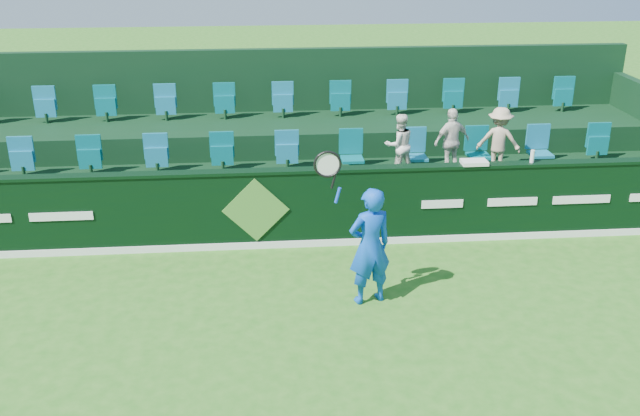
{
  "coord_description": "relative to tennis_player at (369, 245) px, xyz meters",
  "views": [
    {
      "loc": [
        0.13,
        -6.89,
        5.15
      ],
      "look_at": [
        0.96,
        2.8,
        1.15
      ],
      "focal_mm": 40.0,
      "sensor_mm": 36.0,
      "label": 1
    }
  ],
  "objects": [
    {
      "name": "sponsor_hoarding",
      "position": [
        -1.58,
        1.98,
        -0.21
      ],
      "size": [
        16.0,
        0.25,
        1.35
      ],
      "color": "black",
      "rests_on": "ground"
    },
    {
      "name": "seat_row_front",
      "position": [
        -1.59,
        3.48,
        0.22
      ],
      "size": [
        13.5,
        0.5,
        0.6
      ],
      "primitive_type": "cube",
      "color": "#156E8E",
      "rests_on": "stand_tier_front"
    },
    {
      "name": "ground",
      "position": [
        -1.59,
        -2.02,
        -0.88
      ],
      "size": [
        60.0,
        60.0,
        0.0
      ],
      "primitive_type": "plane",
      "color": "#256718",
      "rests_on": "ground"
    },
    {
      "name": "stand_tier_front",
      "position": [
        -1.59,
        3.08,
        -0.48
      ],
      "size": [
        16.0,
        2.0,
        0.8
      ],
      "primitive_type": "cube",
      "color": "black",
      "rests_on": "ground"
    },
    {
      "name": "towel",
      "position": [
        2.03,
        1.98,
        0.5
      ],
      "size": [
        0.42,
        0.27,
        0.06
      ],
      "primitive_type": "cube",
      "color": "silver",
      "rests_on": "sponsor_hoarding"
    },
    {
      "name": "spectator_right",
      "position": [
        2.81,
        3.1,
        0.52
      ],
      "size": [
        0.89,
        0.69,
        1.2
      ],
      "primitive_type": "imported",
      "rotation": [
        0.0,
        0.0,
        2.78
      ],
      "color": "tan",
      "rests_on": "stand_tier_front"
    },
    {
      "name": "stand_rear",
      "position": [
        -1.59,
        5.42,
        0.33
      ],
      "size": [
        16.0,
        4.1,
        2.6
      ],
      "color": "black",
      "rests_on": "ground"
    },
    {
      "name": "stand_tier_back",
      "position": [
        -1.59,
        4.98,
        -0.23
      ],
      "size": [
        16.0,
        1.8,
        1.3
      ],
      "primitive_type": "cube",
      "color": "black",
      "rests_on": "ground"
    },
    {
      "name": "drinks_bottle",
      "position": [
        3.01,
        1.98,
        0.57
      ],
      "size": [
        0.07,
        0.07,
        0.22
      ],
      "primitive_type": "cylinder",
      "color": "white",
      "rests_on": "sponsor_hoarding"
    },
    {
      "name": "tennis_player",
      "position": [
        0.0,
        0.0,
        0.0
      ],
      "size": [
        1.2,
        0.58,
        2.36
      ],
      "color": "blue",
      "rests_on": "ground"
    },
    {
      "name": "seat_row_back",
      "position": [
        -1.59,
        5.28,
        0.72
      ],
      "size": [
        13.5,
        0.5,
        0.6
      ],
      "primitive_type": "cube",
      "color": "#156E8E",
      "rests_on": "stand_tier_back"
    },
    {
      "name": "spectator_left",
      "position": [
        0.99,
        3.1,
        0.48
      ],
      "size": [
        0.64,
        0.55,
        1.13
      ],
      "primitive_type": "imported",
      "rotation": [
        0.0,
        0.0,
        3.39
      ],
      "color": "white",
      "rests_on": "stand_tier_front"
    },
    {
      "name": "spectator_middle",
      "position": [
        1.94,
        3.1,
        0.52
      ],
      "size": [
        0.76,
        0.51,
        1.21
      ],
      "primitive_type": "imported",
      "rotation": [
        0.0,
        0.0,
        3.47
      ],
      "color": "silver",
      "rests_on": "stand_tier_front"
    }
  ]
}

